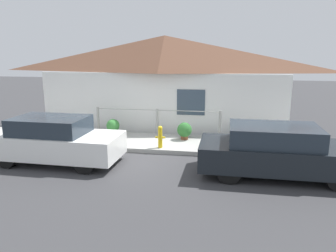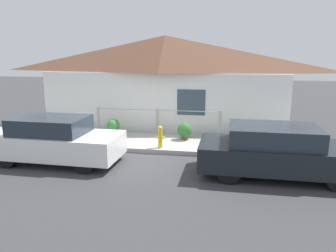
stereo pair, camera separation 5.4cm
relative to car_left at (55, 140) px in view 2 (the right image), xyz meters
name	(u,v)px [view 2 (the right image)]	position (x,y,z in m)	size (l,w,h in m)	color
ground_plane	(145,154)	(2.46, 1.31, -0.70)	(60.00, 60.00, 0.00)	#38383A
sidewalk	(152,143)	(2.46, 2.39, -0.62)	(24.00, 2.16, 0.15)	#9E9E99
house	(165,58)	(2.46, 4.87, 2.36)	(10.36, 2.23, 3.95)	white
fence	(157,120)	(2.46, 3.32, 0.01)	(4.90, 0.10, 1.01)	#999993
car_left	(55,140)	(0.00, 0.00, 0.00)	(3.93, 1.72, 1.40)	white
car_right	(277,151)	(6.45, 0.00, 0.00)	(4.25, 1.82, 1.39)	black
fire_hydrant	(160,136)	(2.92, 1.59, -0.16)	(0.34, 0.15, 0.75)	yellow
potted_plant_near_hydrant	(185,130)	(3.59, 2.79, -0.21)	(0.54, 0.54, 0.63)	brown
potted_plant_by_fence	(113,126)	(0.79, 2.98, -0.20)	(0.50, 0.50, 0.62)	#9E5638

